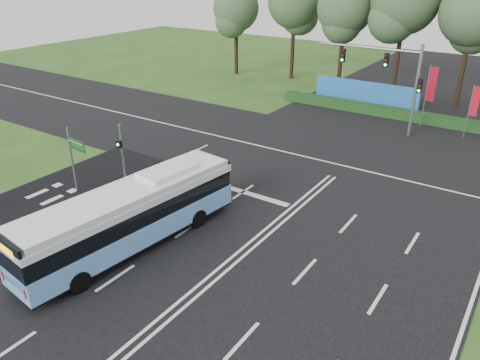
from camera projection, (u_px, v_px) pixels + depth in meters
name	position (u px, v px, depth m)	size (l,w,h in m)	color
ground	(243.00, 249.00, 22.33)	(120.00, 120.00, 0.00)	#2E511B
road_main	(243.00, 249.00, 22.32)	(20.00, 120.00, 0.04)	black
road_cross	(342.00, 166.00, 31.32)	(120.00, 14.00, 0.05)	black
bike_path	(29.00, 204.00, 26.37)	(5.00, 18.00, 0.06)	black
kerb_strip	(56.00, 215.00, 25.15)	(0.25, 18.00, 0.12)	gray
city_bus	(131.00, 216.00, 21.88)	(3.68, 11.67, 3.29)	#67A6F0
pedestrian_signal	(122.00, 152.00, 28.20)	(0.32, 0.43, 3.73)	gray
street_sign	(74.00, 154.00, 26.60)	(1.55, 0.26, 4.00)	gray
banner_flag_mid	(430.00, 88.00, 37.00)	(0.74, 0.22, 5.11)	gray
banner_flag_right	(474.00, 104.00, 34.83)	(0.62, 0.14, 4.20)	gray
traffic_light_gantry	(394.00, 74.00, 35.62)	(8.41, 0.28, 7.00)	gray
hedge	(399.00, 114.00, 40.54)	(22.00, 1.20, 0.80)	black
blue_hoarding	(366.00, 93.00, 44.14)	(10.00, 0.30, 2.20)	#2065B1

